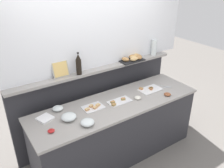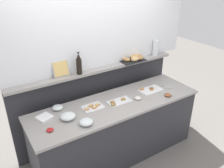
{
  "view_description": "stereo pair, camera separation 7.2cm",
  "coord_description": "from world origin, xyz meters",
  "px_view_note": "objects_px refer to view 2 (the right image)",
  "views": [
    {
      "loc": [
        -1.62,
        -2.29,
        2.59
      ],
      "look_at": [
        -0.01,
        0.1,
        1.16
      ],
      "focal_mm": 37.73,
      "sensor_mm": 36.0,
      "label": 1
    },
    {
      "loc": [
        -1.55,
        -2.33,
        2.59
      ],
      "look_at": [
        -0.01,
        0.1,
        1.16
      ],
      "focal_mm": 37.73,
      "sensor_mm": 36.0,
      "label": 2
    }
  ],
  "objects_px": {
    "water_carafe": "(156,48)",
    "glass_bowl_small": "(58,108)",
    "condiment_bowl_red": "(138,98)",
    "glass_bowl_large": "(86,122)",
    "condiment_bowl_cream": "(168,95)",
    "sandwich_platter_front": "(93,107)",
    "bread_basket": "(135,58)",
    "sandwich_platter_side": "(119,102)",
    "framed_picture": "(61,69)",
    "condiment_bowl_teal": "(50,130)",
    "glass_bowl_medium": "(68,116)",
    "wine_bottle_dark": "(79,64)",
    "napkin_stack": "(45,117)",
    "serving_tongs": "(167,87)",
    "sandwich_platter_rear": "(150,90)"
  },
  "relations": [
    {
      "from": "sandwich_platter_front",
      "to": "bread_basket",
      "type": "relative_size",
      "value": 0.67
    },
    {
      "from": "napkin_stack",
      "to": "water_carafe",
      "type": "distance_m",
      "value": 2.12
    },
    {
      "from": "condiment_bowl_teal",
      "to": "sandwich_platter_side",
      "type": "bearing_deg",
      "value": 6.22
    },
    {
      "from": "serving_tongs",
      "to": "glass_bowl_large",
      "type": "bearing_deg",
      "value": -173.13
    },
    {
      "from": "glass_bowl_small",
      "to": "condiment_bowl_teal",
      "type": "xyz_separation_m",
      "value": [
        -0.24,
        -0.39,
        -0.01
      ]
    },
    {
      "from": "sandwich_platter_rear",
      "to": "serving_tongs",
      "type": "bearing_deg",
      "value": -15.62
    },
    {
      "from": "condiment_bowl_cream",
      "to": "wine_bottle_dark",
      "type": "bearing_deg",
      "value": 146.92
    },
    {
      "from": "sandwich_platter_front",
      "to": "sandwich_platter_side",
      "type": "bearing_deg",
      "value": -10.3
    },
    {
      "from": "sandwich_platter_side",
      "to": "framed_picture",
      "type": "relative_size",
      "value": 1.49
    },
    {
      "from": "glass_bowl_medium",
      "to": "condiment_bowl_teal",
      "type": "height_order",
      "value": "glass_bowl_medium"
    },
    {
      "from": "sandwich_platter_rear",
      "to": "glass_bowl_small",
      "type": "distance_m",
      "value": 1.41
    },
    {
      "from": "glass_bowl_medium",
      "to": "water_carafe",
      "type": "distance_m",
      "value": 1.92
    },
    {
      "from": "water_carafe",
      "to": "wine_bottle_dark",
      "type": "bearing_deg",
      "value": -178.94
    },
    {
      "from": "glass_bowl_medium",
      "to": "wine_bottle_dark",
      "type": "xyz_separation_m",
      "value": [
        0.39,
        0.45,
        0.46
      ]
    },
    {
      "from": "glass_bowl_medium",
      "to": "condiment_bowl_teal",
      "type": "relative_size",
      "value": 2.34
    },
    {
      "from": "sandwich_platter_side",
      "to": "napkin_stack",
      "type": "distance_m",
      "value": 1.01
    },
    {
      "from": "sandwich_platter_rear",
      "to": "sandwich_platter_side",
      "type": "bearing_deg",
      "value": -176.68
    },
    {
      "from": "glass_bowl_small",
      "to": "serving_tongs",
      "type": "distance_m",
      "value": 1.69
    },
    {
      "from": "serving_tongs",
      "to": "bread_basket",
      "type": "distance_m",
      "value": 0.69
    },
    {
      "from": "framed_picture",
      "to": "sandwich_platter_front",
      "type": "bearing_deg",
      "value": -63.19
    },
    {
      "from": "glass_bowl_small",
      "to": "condiment_bowl_red",
      "type": "distance_m",
      "value": 1.12
    },
    {
      "from": "glass_bowl_large",
      "to": "condiment_bowl_cream",
      "type": "height_order",
      "value": "glass_bowl_large"
    },
    {
      "from": "condiment_bowl_red",
      "to": "napkin_stack",
      "type": "relative_size",
      "value": 0.58
    },
    {
      "from": "condiment_bowl_red",
      "to": "framed_picture",
      "type": "xyz_separation_m",
      "value": [
        -0.88,
        0.59,
        0.44
      ]
    },
    {
      "from": "glass_bowl_large",
      "to": "condiment_bowl_red",
      "type": "height_order",
      "value": "glass_bowl_large"
    },
    {
      "from": "bread_basket",
      "to": "water_carafe",
      "type": "relative_size",
      "value": 1.59
    },
    {
      "from": "glass_bowl_small",
      "to": "glass_bowl_medium",
      "type": "bearing_deg",
      "value": -83.36
    },
    {
      "from": "glass_bowl_medium",
      "to": "condiment_bowl_red",
      "type": "xyz_separation_m",
      "value": [
        1.03,
        -0.08,
        -0.02
      ]
    },
    {
      "from": "glass_bowl_medium",
      "to": "condiment_bowl_cream",
      "type": "relative_size",
      "value": 1.85
    },
    {
      "from": "condiment_bowl_cream",
      "to": "wine_bottle_dark",
      "type": "distance_m",
      "value": 1.35
    },
    {
      "from": "glass_bowl_large",
      "to": "water_carafe",
      "type": "relative_size",
      "value": 0.64
    },
    {
      "from": "sandwich_platter_side",
      "to": "sandwich_platter_front",
      "type": "bearing_deg",
      "value": 169.7
    },
    {
      "from": "serving_tongs",
      "to": "wine_bottle_dark",
      "type": "distance_m",
      "value": 1.41
    },
    {
      "from": "condiment_bowl_teal",
      "to": "condiment_bowl_red",
      "type": "distance_m",
      "value": 1.3
    },
    {
      "from": "condiment_bowl_cream",
      "to": "condiment_bowl_red",
      "type": "distance_m",
      "value": 0.46
    },
    {
      "from": "condiment_bowl_teal",
      "to": "sandwich_platter_front",
      "type": "bearing_deg",
      "value": 15.44
    },
    {
      "from": "sandwich_platter_front",
      "to": "water_carafe",
      "type": "bearing_deg",
      "value": 16.02
    },
    {
      "from": "bread_basket",
      "to": "condiment_bowl_red",
      "type": "bearing_deg",
      "value": -121.89
    },
    {
      "from": "sandwich_platter_side",
      "to": "condiment_bowl_red",
      "type": "height_order",
      "value": "sandwich_platter_side"
    },
    {
      "from": "water_carafe",
      "to": "framed_picture",
      "type": "bearing_deg",
      "value": 178.67
    },
    {
      "from": "glass_bowl_small",
      "to": "condiment_bowl_cream",
      "type": "relative_size",
      "value": 1.38
    },
    {
      "from": "condiment_bowl_red",
      "to": "napkin_stack",
      "type": "bearing_deg",
      "value": 168.96
    },
    {
      "from": "water_carafe",
      "to": "glass_bowl_small",
      "type": "bearing_deg",
      "value": -173.78
    },
    {
      "from": "condiment_bowl_red",
      "to": "framed_picture",
      "type": "relative_size",
      "value": 0.44
    },
    {
      "from": "condiment_bowl_cream",
      "to": "glass_bowl_small",
      "type": "bearing_deg",
      "value": 160.79
    },
    {
      "from": "condiment_bowl_teal",
      "to": "water_carafe",
      "type": "bearing_deg",
      "value": 15.84
    },
    {
      "from": "sandwich_platter_front",
      "to": "condiment_bowl_red",
      "type": "distance_m",
      "value": 0.66
    },
    {
      "from": "wine_bottle_dark",
      "to": "water_carafe",
      "type": "relative_size",
      "value": 1.2
    },
    {
      "from": "glass_bowl_small",
      "to": "wine_bottle_dark",
      "type": "bearing_deg",
      "value": 22.37
    },
    {
      "from": "sandwich_platter_side",
      "to": "bread_basket",
      "type": "distance_m",
      "value": 0.86
    }
  ]
}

